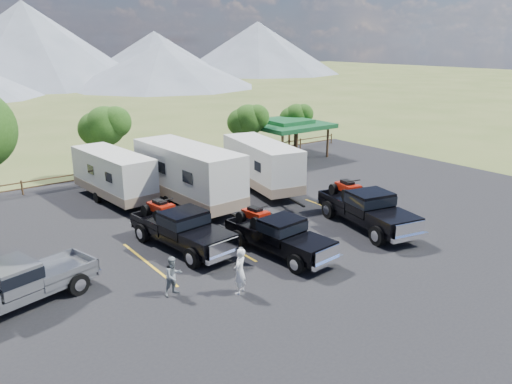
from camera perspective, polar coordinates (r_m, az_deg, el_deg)
ground at (r=23.08m, az=5.96°, el=-7.82°), size 320.00×320.00×0.00m
asphalt_lot at (r=25.15m, az=1.32°, el=-5.52°), size 44.00×34.00×0.04m
stall_lines at (r=25.88m, az=-0.05°, el=-4.79°), size 12.12×5.50×0.01m
tree_ne_a at (r=40.31m, az=-0.92°, el=8.18°), size 3.11×2.92×4.76m
tree_ne_b at (r=44.85m, az=4.61°, el=8.57°), size 2.77×2.59×4.27m
tree_north at (r=36.89m, az=-16.92°, el=7.19°), size 3.46×3.24×5.25m
rail_fence at (r=38.59m, az=-10.64°, el=3.14°), size 36.12×0.12×1.00m
pavilion at (r=42.86m, az=3.49°, el=7.74°), size 6.20×6.20×3.22m
rig_left at (r=24.14m, az=-8.58°, el=-4.03°), size 2.85×6.58×2.13m
rig_center at (r=23.29m, az=2.56°, el=-4.83°), size 2.54×6.12×1.99m
rig_right at (r=27.13m, az=12.51°, el=-1.74°), size 3.47×7.02×2.25m
trailer_left at (r=32.02m, az=-15.97°, el=1.82°), size 2.85×8.80×3.05m
trailer_center at (r=30.01m, az=-7.77°, el=1.94°), size 3.14×10.45×3.62m
trailer_right at (r=32.91m, az=0.66°, el=3.07°), size 3.83×9.34×3.23m
pickup_silver at (r=20.82m, az=-25.61°, el=-9.40°), size 6.32×3.38×1.81m
person_a at (r=19.76m, az=-1.86°, el=-9.03°), size 0.82×0.74×1.88m
person_b at (r=19.98m, az=-9.42°, el=-9.43°), size 0.83×0.67×1.59m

